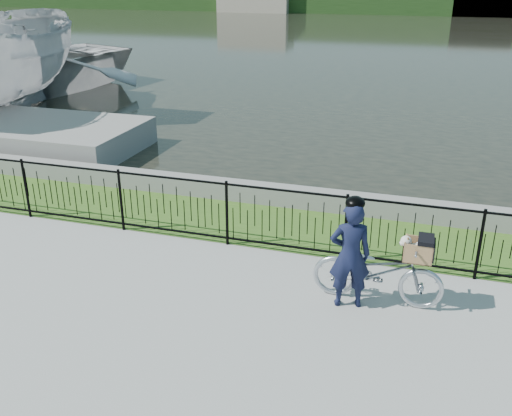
% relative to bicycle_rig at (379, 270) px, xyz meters
% --- Properties ---
extents(ground, '(120.00, 120.00, 0.00)m').
position_rel_bicycle_rig_xyz_m(ground, '(-1.64, -0.53, -0.49)').
color(ground, '#969690').
rests_on(ground, ground).
extents(grass_strip, '(60.00, 2.00, 0.01)m').
position_rel_bicycle_rig_xyz_m(grass_strip, '(-1.64, 2.07, -0.48)').
color(grass_strip, '#3D631F').
rests_on(grass_strip, ground).
extents(water, '(120.00, 120.00, 0.00)m').
position_rel_bicycle_rig_xyz_m(water, '(-1.64, 32.47, -0.49)').
color(water, black).
rests_on(water, ground).
extents(quay_wall, '(60.00, 0.30, 0.40)m').
position_rel_bicycle_rig_xyz_m(quay_wall, '(-1.64, 3.07, -0.29)').
color(quay_wall, gray).
rests_on(quay_wall, ground).
extents(fence, '(14.00, 0.06, 1.15)m').
position_rel_bicycle_rig_xyz_m(fence, '(-1.64, 1.07, 0.09)').
color(fence, black).
rests_on(fence, ground).
extents(far_building_right, '(6.00, 3.00, 3.20)m').
position_rel_bicycle_rig_xyz_m(far_building_right, '(4.36, 57.97, 1.11)').
color(far_building_right, '#9E927F').
rests_on(far_building_right, ground).
extents(bicycle_rig, '(1.81, 0.63, 1.09)m').
position_rel_bicycle_rig_xyz_m(bicycle_rig, '(0.00, 0.00, 0.00)').
color(bicycle_rig, '#B1B5BE').
rests_on(bicycle_rig, ground).
extents(cyclist, '(0.64, 0.50, 1.62)m').
position_rel_bicycle_rig_xyz_m(cyclist, '(-0.39, -0.22, 0.32)').
color(cyclist, black).
rests_on(cyclist, ground).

